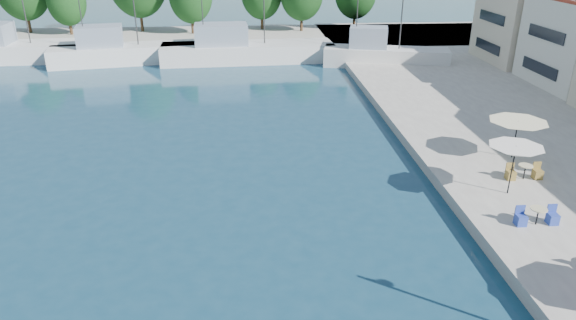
{
  "coord_description": "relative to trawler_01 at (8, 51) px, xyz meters",
  "views": [
    {
      "loc": [
        -3.29,
        2.94,
        11.79
      ],
      "look_at": [
        -1.54,
        26.0,
        1.7
      ],
      "focal_mm": 32.0,
      "sensor_mm": 36.0,
      "label": 1
    }
  ],
  "objects": [
    {
      "name": "trawler_03",
      "position": [
        24.08,
        -2.0,
        0.0
      ],
      "size": [
        17.65,
        5.55,
        10.2
      ],
      "rotation": [
        0.0,
        0.0,
        0.06
      ],
      "color": "silver",
      "rests_on": "ground"
    },
    {
      "name": "trawler_02",
      "position": [
        11.74,
        -1.95,
        0.0
      ],
      "size": [
        14.76,
        6.29,
        10.2
      ],
      "rotation": [
        0.0,
        0.0,
        0.18
      ],
      "color": "silver",
      "rests_on": "ground"
    },
    {
      "name": "quay_far",
      "position": [
        19.94,
        9.35,
        -0.77
      ],
      "size": [
        90.0,
        16.0,
        0.6
      ],
      "primitive_type": "cube",
      "color": "#9F9890",
      "rests_on": "ground"
    },
    {
      "name": "building_06",
      "position": [
        51.94,
        -6.65,
        4.43
      ],
      "size": [
        9.0,
        8.8,
        10.2
      ],
      "color": "beige",
      "rests_on": "quay_right"
    },
    {
      "name": "umbrella_white",
      "position": [
        36.71,
        -33.86,
        1.69
      ],
      "size": [
        2.51,
        2.51,
        2.41
      ],
      "color": "black",
      "rests_on": "quay_right"
    },
    {
      "name": "cafe_table_02",
      "position": [
        36.56,
        -36.74,
        -0.18
      ],
      "size": [
        1.82,
        0.7,
        0.76
      ],
      "color": "black",
      "rests_on": "quay_right"
    },
    {
      "name": "trawler_04",
      "position": [
        37.76,
        -5.24,
        0.0
      ],
      "size": [
        12.42,
        5.86,
        10.2
      ],
      "rotation": [
        0.0,
        0.0,
        -0.24
      ],
      "color": "silver",
      "rests_on": "ground"
    },
    {
      "name": "umbrella_cream",
      "position": [
        38.96,
        -29.7,
        1.39
      ],
      "size": [
        3.12,
        3.12,
        2.11
      ],
      "color": "black",
      "rests_on": "quay_right"
    },
    {
      "name": "trawler_01",
      "position": [
        0.0,
        0.0,
        0.0
      ],
      "size": [
        18.67,
        5.66,
        10.2
      ],
      "rotation": [
        0.0,
        0.0,
        0.05
      ],
      "color": "white",
      "rests_on": "ground"
    },
    {
      "name": "tree_03",
      "position": [
        2.66,
        11.99,
        3.46
      ],
      "size": [
        4.6,
        4.6,
        6.81
      ],
      "color": "#3F2B19",
      "rests_on": "quay_far"
    },
    {
      "name": "cafe_table_03",
      "position": [
        38.23,
        -32.42,
        -0.18
      ],
      "size": [
        1.82,
        0.7,
        0.76
      ],
      "color": "black",
      "rests_on": "quay_right"
    }
  ]
}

